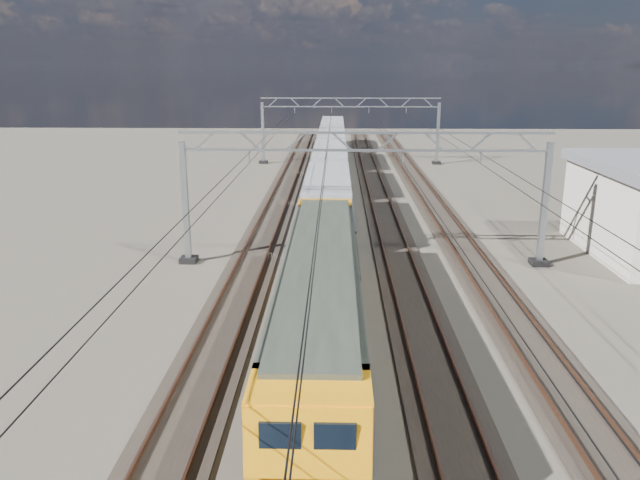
{
  "coord_description": "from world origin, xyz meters",
  "views": [
    {
      "loc": [
        -1.46,
        -28.33,
        10.35
      ],
      "look_at": [
        -2.21,
        0.11,
        2.4
      ],
      "focal_mm": 35.0,
      "sensor_mm": 36.0,
      "label": 1
    }
  ],
  "objects_px": {
    "catenary_gantry_mid": "(364,193)",
    "locomotive": "(320,297)",
    "hopper_wagon_third": "(331,145)",
    "hopper_wagon_fourth": "(332,131)",
    "hopper_wagon_lead": "(328,199)",
    "catenary_gantry_far": "(350,128)",
    "hopper_wagon_mid": "(330,165)"
  },
  "relations": [
    {
      "from": "hopper_wagon_third",
      "to": "hopper_wagon_fourth",
      "type": "distance_m",
      "value": 14.2
    },
    {
      "from": "catenary_gantry_far",
      "to": "hopper_wagon_third",
      "type": "distance_m",
      "value": 2.86
    },
    {
      "from": "catenary_gantry_mid",
      "to": "locomotive",
      "type": "bearing_deg",
      "value": -100.07
    },
    {
      "from": "hopper_wagon_fourth",
      "to": "locomotive",
      "type": "bearing_deg",
      "value": -90.0
    },
    {
      "from": "catenary_gantry_far",
      "to": "locomotive",
      "type": "distance_m",
      "value": 47.33
    },
    {
      "from": "catenary_gantry_far",
      "to": "hopper_wagon_mid",
      "type": "relative_size",
      "value": 1.53
    },
    {
      "from": "catenary_gantry_mid",
      "to": "hopper_wagon_lead",
      "type": "height_order",
      "value": "catenary_gantry_mid"
    },
    {
      "from": "locomotive",
      "to": "hopper_wagon_fourth",
      "type": "height_order",
      "value": "locomotive"
    },
    {
      "from": "catenary_gantry_mid",
      "to": "hopper_wagon_third",
      "type": "xyz_separation_m",
      "value": [
        -2.0,
        34.83,
        -1.67
      ]
    },
    {
      "from": "catenary_gantry_far",
      "to": "locomotive",
      "type": "bearing_deg",
      "value": -92.42
    },
    {
      "from": "locomotive",
      "to": "hopper_wagon_lead",
      "type": "bearing_deg",
      "value": 90.0
    },
    {
      "from": "catenary_gantry_far",
      "to": "hopper_wagon_lead",
      "type": "distance_m",
      "value": 29.69
    },
    {
      "from": "catenary_gantry_mid",
      "to": "locomotive",
      "type": "height_order",
      "value": "catenary_gantry_mid"
    },
    {
      "from": "locomotive",
      "to": "hopper_wagon_lead",
      "type": "relative_size",
      "value": 1.62
    },
    {
      "from": "catenary_gantry_mid",
      "to": "hopper_wagon_lead",
      "type": "bearing_deg",
      "value": 107.28
    },
    {
      "from": "locomotive",
      "to": "hopper_wagon_fourth",
      "type": "xyz_separation_m",
      "value": [
        -0.0,
        60.3,
        -0.09
      ]
    },
    {
      "from": "hopper_wagon_lead",
      "to": "hopper_wagon_third",
      "type": "distance_m",
      "value": 28.4
    },
    {
      "from": "hopper_wagon_mid",
      "to": "catenary_gantry_mid",
      "type": "bearing_deg",
      "value": -84.46
    },
    {
      "from": "hopper_wagon_lead",
      "to": "hopper_wagon_third",
      "type": "relative_size",
      "value": 1.0
    },
    {
      "from": "hopper_wagon_third",
      "to": "hopper_wagon_fourth",
      "type": "relative_size",
      "value": 1.0
    },
    {
      "from": "catenary_gantry_far",
      "to": "hopper_wagon_fourth",
      "type": "xyz_separation_m",
      "value": [
        -2.0,
        13.03,
        -1.67
      ]
    },
    {
      "from": "catenary_gantry_mid",
      "to": "catenary_gantry_far",
      "type": "bearing_deg",
      "value": 90.0
    },
    {
      "from": "hopper_wagon_third",
      "to": "hopper_wagon_lead",
      "type": "bearing_deg",
      "value": -90.0
    },
    {
      "from": "hopper_wagon_third",
      "to": "locomotive",
      "type": "bearing_deg",
      "value": -90.0
    },
    {
      "from": "hopper_wagon_mid",
      "to": "hopper_wagon_third",
      "type": "relative_size",
      "value": 1.0
    },
    {
      "from": "catenary_gantry_far",
      "to": "hopper_wagon_mid",
      "type": "height_order",
      "value": "catenary_gantry_far"
    },
    {
      "from": "catenary_gantry_far",
      "to": "locomotive",
      "type": "height_order",
      "value": "catenary_gantry_far"
    },
    {
      "from": "locomotive",
      "to": "hopper_wagon_lead",
      "type": "distance_m",
      "value": 17.7
    },
    {
      "from": "catenary_gantry_mid",
      "to": "hopper_wagon_third",
      "type": "relative_size",
      "value": 1.53
    },
    {
      "from": "locomotive",
      "to": "catenary_gantry_far",
      "type": "bearing_deg",
      "value": 87.58
    },
    {
      "from": "locomotive",
      "to": "hopper_wagon_third",
      "type": "bearing_deg",
      "value": 90.0
    },
    {
      "from": "hopper_wagon_lead",
      "to": "hopper_wagon_mid",
      "type": "bearing_deg",
      "value": 90.0
    }
  ]
}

